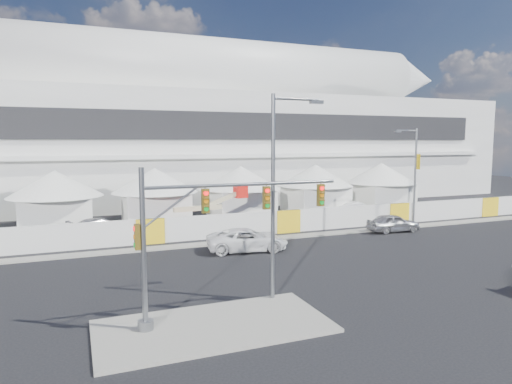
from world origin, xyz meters
name	(u,v)px	position (x,y,z in m)	size (l,w,h in m)	color
ground	(304,290)	(0.00, 0.00, 0.00)	(160.00, 160.00, 0.00)	black
median_island	(214,326)	(-6.00, -3.00, 0.07)	(10.00, 5.00, 0.15)	gray
far_curb	(429,225)	(20.00, 12.50, 0.06)	(80.00, 1.20, 0.12)	gray
stadium	(223,131)	(8.71, 41.50, 9.45)	(80.00, 24.80, 21.98)	silver
tent_row	(199,189)	(0.50, 24.00, 3.15)	(53.40, 8.40, 5.40)	white
hoarding_fence	(288,221)	(6.00, 14.50, 1.00)	(70.00, 0.25, 2.00)	silver
scaffold_tower	(452,153)	(46.00, 36.00, 6.00)	(4.40, 4.40, 12.00)	#595B60
sedan_silver	(393,223)	(14.81, 11.27, 0.81)	(4.74, 1.91, 1.61)	#9FA0A4
pickup_curb	(247,240)	(0.28, 9.50, 0.83)	(5.96, 2.75, 1.66)	white
lot_car_a	(359,209)	(17.19, 19.92, 0.72)	(4.40, 1.53, 1.45)	white
lot_car_b	(440,206)	(27.60, 19.04, 0.65)	(3.81, 1.53, 1.30)	black
lot_car_c	(101,227)	(-9.42, 19.07, 0.77)	(5.33, 2.17, 1.55)	#B4B3B8
traffic_mast	(192,236)	(-6.75, -2.45, 3.99)	(9.33, 0.67, 6.85)	slate
streetlight_median	(278,183)	(-1.97, -0.80, 6.00)	(2.82, 0.28, 10.19)	slate
streetlight_curb	(413,170)	(17.91, 12.50, 5.34)	(2.73, 0.61, 9.21)	slate
boom_lift	(192,222)	(-2.15, 16.51, 1.10)	(8.17, 2.27, 4.10)	red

